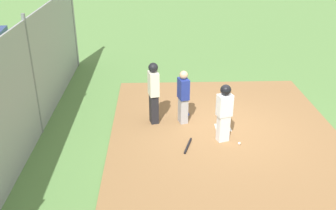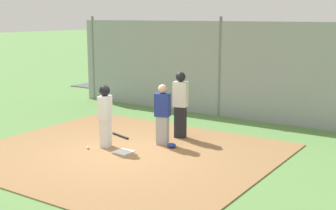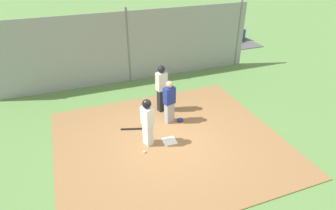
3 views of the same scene
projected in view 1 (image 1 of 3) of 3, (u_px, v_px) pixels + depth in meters
ground_plane at (223, 129)px, 10.96m from camera, size 140.00×140.00×0.00m
dirt_infield at (223, 128)px, 10.96m from camera, size 7.20×6.40×0.03m
home_plate at (223, 128)px, 10.94m from camera, size 0.45×0.45×0.02m
catcher at (183, 96)px, 10.94m from camera, size 0.43×0.35×1.61m
umpire at (154, 92)px, 10.86m from camera, size 0.43×0.34×1.85m
runner at (224, 110)px, 9.94m from camera, size 0.36×0.44×1.62m
baseball_bat at (188, 146)px, 10.00m from camera, size 0.74×0.28×0.06m
catcher_mask at (186, 114)px, 11.61m from camera, size 0.24×0.20×0.12m
baseball at (239, 143)px, 10.10m from camera, size 0.07×0.07×0.07m
backstop_fence at (33, 79)px, 10.11m from camera, size 12.00×0.10×3.35m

